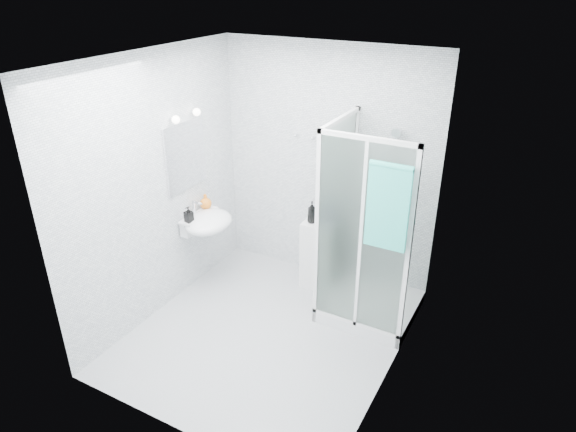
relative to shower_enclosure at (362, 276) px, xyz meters
The scene contains 12 objects.
room 1.33m from the shower_enclosure, 131.13° to the right, with size 2.40×2.60×2.60m.
shower_enclosure is the anchor object (origin of this frame).
wall_basin 1.72m from the shower_enclosure, 169.19° to the right, with size 0.46×0.56×0.35m.
mirror 2.16m from the shower_enclosure, behind, with size 0.02×0.60×0.70m, color white.
vanity_lights 2.35m from the shower_enclosure, behind, with size 0.10×0.40×0.08m.
wall_hooks 1.57m from the shower_enclosure, 151.98° to the left, with size 0.23×0.06×0.03m.
storage_cabinet 0.68m from the shower_enclosure, 155.30° to the left, with size 0.33×0.35×0.78m.
hand_towel 1.13m from the shower_enclosure, 52.26° to the right, with size 0.36×0.05×0.77m.
shampoo_bottle_a 0.86m from the shower_enclosure, 161.19° to the left, with size 0.09×0.09×0.24m, color black.
shampoo_bottle_b 0.81m from the shower_enclosure, 150.75° to the left, with size 0.11×0.12×0.25m, color #0F0C4D.
soap_dispenser_orange 1.85m from the shower_enclosure, behind, with size 0.13×0.13×0.16m, color orange.
soap_dispenser_black 1.87m from the shower_enclosure, 163.89° to the right, with size 0.08×0.08×0.17m, color black.
Camera 1 is at (2.08, -3.40, 3.23)m, focal length 32.00 mm.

